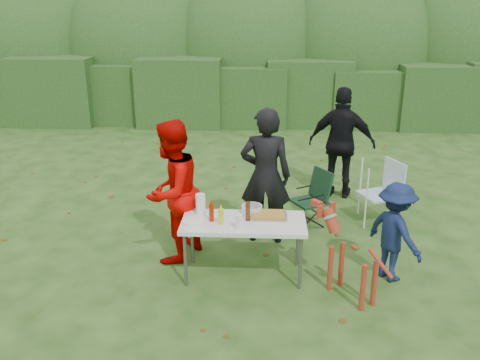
{
  "coord_description": "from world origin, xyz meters",
  "views": [
    {
      "loc": [
        0.57,
        -5.58,
        3.29
      ],
      "look_at": [
        0.25,
        0.72,
        1.0
      ],
      "focal_mm": 38.0,
      "sensor_mm": 36.0,
      "label": 1
    }
  ],
  "objects_px": {
    "person_cook": "(266,176)",
    "person_black_puffy": "(342,143)",
    "child": "(395,232)",
    "dog": "(353,259)",
    "ketchup_bottle": "(212,212)",
    "camping_chair": "(310,198)",
    "lawn_chair": "(379,192)",
    "beer_bottle": "(248,211)",
    "folding_table": "(244,225)",
    "paper_towel_roll": "(201,204)",
    "person_red_jacket": "(172,192)",
    "mustard_bottle": "(221,217)"
  },
  "relations": [
    {
      "from": "person_cook",
      "to": "paper_towel_roll",
      "type": "height_order",
      "value": "person_cook"
    },
    {
      "from": "beer_bottle",
      "to": "folding_table",
      "type": "bearing_deg",
      "value": -157.15
    },
    {
      "from": "dog",
      "to": "ketchup_bottle",
      "type": "relative_size",
      "value": 4.68
    },
    {
      "from": "lawn_chair",
      "to": "child",
      "type": "bearing_deg",
      "value": 61.2
    },
    {
      "from": "camping_chair",
      "to": "person_cook",
      "type": "bearing_deg",
      "value": 7.49
    },
    {
      "from": "mustard_bottle",
      "to": "person_black_puffy",
      "type": "bearing_deg",
      "value": 57.97
    },
    {
      "from": "dog",
      "to": "beer_bottle",
      "type": "bearing_deg",
      "value": 32.88
    },
    {
      "from": "person_black_puffy",
      "to": "dog",
      "type": "relative_size",
      "value": 1.85
    },
    {
      "from": "folding_table",
      "to": "person_black_puffy",
      "type": "xyz_separation_m",
      "value": [
        1.54,
        2.77,
        0.26
      ]
    },
    {
      "from": "dog",
      "to": "lawn_chair",
      "type": "height_order",
      "value": "dog"
    },
    {
      "from": "dog",
      "to": "paper_towel_roll",
      "type": "xyz_separation_m",
      "value": [
        -1.8,
        0.62,
        0.38
      ]
    },
    {
      "from": "folding_table",
      "to": "paper_towel_roll",
      "type": "height_order",
      "value": "paper_towel_roll"
    },
    {
      "from": "camping_chair",
      "to": "lawn_chair",
      "type": "distance_m",
      "value": 1.08
    },
    {
      "from": "lawn_chair",
      "to": "mustard_bottle",
      "type": "xyz_separation_m",
      "value": [
        -2.26,
        -1.82,
        0.35
      ]
    },
    {
      "from": "folding_table",
      "to": "lawn_chair",
      "type": "distance_m",
      "value": 2.64
    },
    {
      "from": "person_black_puffy",
      "to": "camping_chair",
      "type": "relative_size",
      "value": 2.21
    },
    {
      "from": "person_red_jacket",
      "to": "ketchup_bottle",
      "type": "height_order",
      "value": "person_red_jacket"
    },
    {
      "from": "mustard_bottle",
      "to": "ketchup_bottle",
      "type": "height_order",
      "value": "ketchup_bottle"
    },
    {
      "from": "person_cook",
      "to": "paper_towel_roll",
      "type": "xyz_separation_m",
      "value": [
        -0.8,
        -0.82,
        -0.09
      ]
    },
    {
      "from": "person_black_puffy",
      "to": "child",
      "type": "height_order",
      "value": "person_black_puffy"
    },
    {
      "from": "ketchup_bottle",
      "to": "child",
      "type": "bearing_deg",
      "value": 1.11
    },
    {
      "from": "child",
      "to": "paper_towel_roll",
      "type": "distance_m",
      "value": 2.38
    },
    {
      "from": "person_red_jacket",
      "to": "ketchup_bottle",
      "type": "relative_size",
      "value": 8.48
    },
    {
      "from": "person_black_puffy",
      "to": "ketchup_bottle",
      "type": "relative_size",
      "value": 8.64
    },
    {
      "from": "lawn_chair",
      "to": "folding_table",
      "type": "bearing_deg",
      "value": 17.88
    },
    {
      "from": "child",
      "to": "dog",
      "type": "bearing_deg",
      "value": 96.75
    },
    {
      "from": "dog",
      "to": "paper_towel_roll",
      "type": "relative_size",
      "value": 3.96
    },
    {
      "from": "beer_bottle",
      "to": "paper_towel_roll",
      "type": "distance_m",
      "value": 0.61
    },
    {
      "from": "child",
      "to": "paper_towel_roll",
      "type": "xyz_separation_m",
      "value": [
        -2.36,
        0.16,
        0.25
      ]
    },
    {
      "from": "person_cook",
      "to": "paper_towel_roll",
      "type": "distance_m",
      "value": 1.15
    },
    {
      "from": "folding_table",
      "to": "ketchup_bottle",
      "type": "xyz_separation_m",
      "value": [
        -0.39,
        -0.01,
        0.16
      ]
    },
    {
      "from": "person_cook",
      "to": "paper_towel_roll",
      "type": "relative_size",
      "value": 7.4
    },
    {
      "from": "mustard_bottle",
      "to": "person_red_jacket",
      "type": "bearing_deg",
      "value": 141.84
    },
    {
      "from": "person_cook",
      "to": "mustard_bottle",
      "type": "height_order",
      "value": "person_cook"
    },
    {
      "from": "person_cook",
      "to": "mustard_bottle",
      "type": "bearing_deg",
      "value": 67.95
    },
    {
      "from": "folding_table",
      "to": "child",
      "type": "height_order",
      "value": "child"
    },
    {
      "from": "person_cook",
      "to": "person_black_puffy",
      "type": "distance_m",
      "value": 2.18
    },
    {
      "from": "child",
      "to": "beer_bottle",
      "type": "bearing_deg",
      "value": 57.66
    },
    {
      "from": "beer_bottle",
      "to": "lawn_chair",
      "type": "bearing_deg",
      "value": 41.1
    },
    {
      "from": "person_cook",
      "to": "camping_chair",
      "type": "distance_m",
      "value": 1.01
    },
    {
      "from": "person_cook",
      "to": "child",
      "type": "distance_m",
      "value": 1.87
    },
    {
      "from": "lawn_chair",
      "to": "ketchup_bottle",
      "type": "height_order",
      "value": "lawn_chair"
    },
    {
      "from": "person_black_puffy",
      "to": "mustard_bottle",
      "type": "relative_size",
      "value": 9.51
    },
    {
      "from": "dog",
      "to": "paper_towel_roll",
      "type": "bearing_deg",
      "value": 34.28
    },
    {
      "from": "person_black_puffy",
      "to": "folding_table",
      "type": "bearing_deg",
      "value": 75.9
    },
    {
      "from": "ketchup_bottle",
      "to": "paper_towel_roll",
      "type": "distance_m",
      "value": 0.26
    },
    {
      "from": "person_red_jacket",
      "to": "dog",
      "type": "distance_m",
      "value": 2.41
    },
    {
      "from": "child",
      "to": "dog",
      "type": "relative_size",
      "value": 1.21
    },
    {
      "from": "dog",
      "to": "ketchup_bottle",
      "type": "height_order",
      "value": "dog"
    },
    {
      "from": "dog",
      "to": "camping_chair",
      "type": "distance_m",
      "value": 2.0
    }
  ]
}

